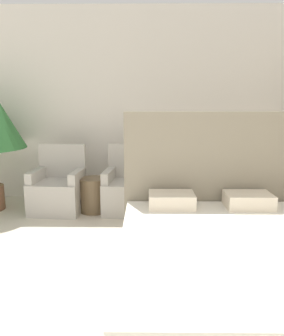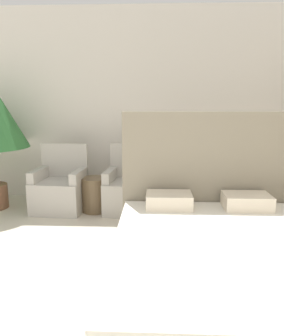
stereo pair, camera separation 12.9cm
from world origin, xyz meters
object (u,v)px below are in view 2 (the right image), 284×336
object	(u,v)px
bed	(220,261)
armchair_near_window_right	(131,192)
armchair_near_window_left	(60,191)
side_table	(95,194)

from	to	relation	value
bed	armchair_near_window_right	size ratio (longest dim) A/B	2.28
bed	armchair_near_window_left	world-z (taller)	bed
bed	armchair_near_window_right	world-z (taller)	bed
bed	armchair_near_window_right	xyz separation A→B (m)	(-0.85, 1.98, -0.00)
bed	side_table	size ratio (longest dim) A/B	4.38
bed	armchair_near_window_left	bearing A→B (deg)	133.13
armchair_near_window_right	side_table	distance (m)	0.50
armchair_near_window_right	armchair_near_window_left	bearing A→B (deg)	-174.41
armchair_near_window_left	armchair_near_window_right	xyz separation A→B (m)	(1.00, -0.00, 0.00)
bed	side_table	distance (m)	2.40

